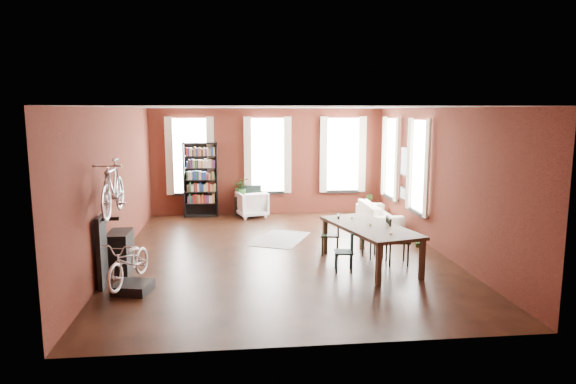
{
  "coord_description": "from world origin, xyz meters",
  "views": [
    {
      "loc": [
        -1.07,
        -10.93,
        3.15
      ],
      "look_at": [
        0.19,
        0.6,
        1.29
      ],
      "focal_mm": 32.0,
      "sensor_mm": 36.0,
      "label": 1
    }
  ],
  "objects": [
    {
      "name": "room",
      "position": [
        0.25,
        0.62,
        2.14
      ],
      "size": [
        9.0,
        9.04,
        3.22
      ],
      "color": "black",
      "rests_on": "ground"
    },
    {
      "name": "dining_table",
      "position": [
        1.68,
        -1.05,
        0.42
      ],
      "size": [
        1.7,
        2.64,
        0.83
      ],
      "primitive_type": "cube",
      "rotation": [
        0.0,
        0.0,
        0.26
      ],
      "color": "#4C3D2D",
      "rests_on": "ground"
    },
    {
      "name": "plant_by_sofa",
      "position": [
        3.08,
        4.3,
        0.13
      ],
      "size": [
        0.49,
        0.66,
        0.26
      ],
      "primitive_type": "imported",
      "rotation": [
        0.0,
        0.0,
        -0.3
      ],
      "color": "#335923",
      "rests_on": "ground"
    },
    {
      "name": "bicycle_hung",
      "position": [
        -3.15,
        -1.8,
        2.13
      ],
      "size": [
        0.47,
        1.0,
        1.66
      ],
      "primitive_type": "imported",
      "color": "#A5A8AD",
      "rests_on": "bike_wall_rack"
    },
    {
      "name": "plant_small",
      "position": [
        3.17,
        0.21,
        0.07
      ],
      "size": [
        0.41,
        0.4,
        0.13
      ],
      "primitive_type": "imported",
      "rotation": [
        0.0,
        0.0,
        0.84
      ],
      "color": "#2D5823",
      "rests_on": "ground"
    },
    {
      "name": "white_armchair",
      "position": [
        -0.51,
        4.06,
        0.42
      ],
      "size": [
        0.99,
        0.96,
        0.84
      ],
      "primitive_type": "imported",
      "rotation": [
        0.0,
        0.0,
        3.41
      ],
      "color": "white",
      "rests_on": "ground"
    },
    {
      "name": "striped_rug",
      "position": [
        0.09,
        1.3,
        0.01
      ],
      "size": [
        1.69,
        2.01,
        0.01
      ],
      "primitive_type": "cube",
      "rotation": [
        0.0,
        0.0,
        -0.42
      ],
      "color": "black",
      "rests_on": "ground"
    },
    {
      "name": "dining_chair_c",
      "position": [
        2.29,
        -0.99,
        0.49
      ],
      "size": [
        0.5,
        0.5,
        0.98
      ],
      "primitive_type": "cube",
      "rotation": [
        0.0,
        0.0,
        1.47
      ],
      "color": "black",
      "rests_on": "ground"
    },
    {
      "name": "bike_wall_rack",
      "position": [
        -3.4,
        -1.8,
        0.65
      ],
      "size": [
        0.16,
        0.6,
        1.3
      ],
      "primitive_type": "cube",
      "color": "black",
      "rests_on": "ground"
    },
    {
      "name": "console_table",
      "position": [
        -3.28,
        -0.9,
        0.4
      ],
      "size": [
        0.4,
        0.8,
        0.8
      ],
      "primitive_type": "cube",
      "color": "black",
      "rests_on": "ground"
    },
    {
      "name": "dining_chair_b",
      "position": [
        1.04,
        -0.16,
        0.45
      ],
      "size": [
        0.48,
        0.48,
        0.89
      ],
      "primitive_type": "cube",
      "rotation": [
        0.0,
        0.0,
        -1.75
      ],
      "color": "black",
      "rests_on": "ground"
    },
    {
      "name": "cream_sofa",
      "position": [
        2.95,
        2.6,
        0.41
      ],
      "size": [
        0.61,
        2.08,
        0.81
      ],
      "primitive_type": "imported",
      "rotation": [
        0.0,
        0.0,
        1.57
      ],
      "color": "beige",
      "rests_on": "ground"
    },
    {
      "name": "dining_chair_d",
      "position": [
        1.91,
        -0.5,
        0.41
      ],
      "size": [
        0.47,
        0.47,
        0.82
      ],
      "primitive_type": "cube",
      "rotation": [
        0.0,
        0.0,
        1.88
      ],
      "color": "#1B3D3A",
      "rests_on": "ground"
    },
    {
      "name": "dining_chair_a",
      "position": [
        1.08,
        -1.37,
        0.4
      ],
      "size": [
        0.41,
        0.41,
        0.79
      ],
      "primitive_type": "cube",
      "rotation": [
        0.0,
        0.0,
        -1.71
      ],
      "color": "#1A3B3A",
      "rests_on": "ground"
    },
    {
      "name": "bookshelf",
      "position": [
        -2.0,
        4.3,
        1.1
      ],
      "size": [
        1.0,
        0.32,
        2.2
      ],
      "primitive_type": "cube",
      "color": "black",
      "rests_on": "ground"
    },
    {
      "name": "bicycle_floor",
      "position": [
        -2.87,
        -2.12,
        0.91
      ],
      "size": [
        0.7,
        0.89,
        1.49
      ],
      "primitive_type": "imported",
      "rotation": [
        0.0,
        0.0,
        -0.26
      ],
      "color": "beige",
      "rests_on": "bike_trainer"
    },
    {
      "name": "plant_stand",
      "position": [
        -0.84,
        4.29,
        0.29
      ],
      "size": [
        0.37,
        0.37,
        0.58
      ],
      "primitive_type": "cube",
      "rotation": [
        0.0,
        0.0,
        -0.32
      ],
      "color": "black",
      "rests_on": "ground"
    },
    {
      "name": "bike_trainer",
      "position": [
        -2.83,
        -2.12,
        0.08
      ],
      "size": [
        0.7,
        0.7,
        0.17
      ],
      "primitive_type": "cube",
      "rotation": [
        0.0,
        0.0,
        -0.23
      ],
      "color": "black",
      "rests_on": "ground"
    },
    {
      "name": "plant_on_stand",
      "position": [
        -0.8,
        4.29,
        0.8
      ],
      "size": [
        0.56,
        0.61,
        0.45
      ],
      "primitive_type": "imported",
      "rotation": [
        0.0,
        0.0,
        -0.08
      ],
      "color": "#294F1F",
      "rests_on": "plant_stand"
    }
  ]
}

